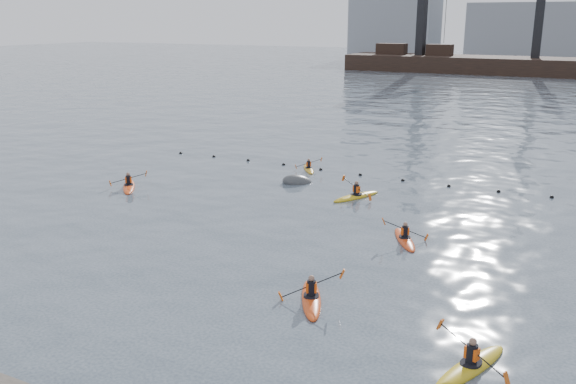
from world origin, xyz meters
name	(u,v)px	position (x,y,z in m)	size (l,w,h in m)	color
ground	(187,324)	(0.00, 0.00, 0.00)	(400.00, 400.00, 0.00)	#343E4B
float_line	(382,177)	(-0.50, 22.53, 0.03)	(33.24, 0.73, 0.24)	black
barge_pier	(533,64)	(-0.22, 110.00, 1.89)	(72.00, 19.30, 29.50)	black
skyline	(566,23)	(2.23, 150.27, 9.25)	(141.00, 28.00, 22.00)	gray
kayaker_0	(311,298)	(3.06, 3.67, 0.11)	(2.29, 3.52, 1.39)	#D44314
kayaker_1	(471,365)	(9.32, 1.63, 0.11)	(2.40, 3.65, 1.36)	gold
kayaker_2	(129,186)	(-13.85, 12.89, 0.11)	(2.72, 3.12, 1.17)	#F14D16
kayaker_3	(356,196)	(-0.34, 17.31, 0.11)	(2.28, 3.53, 1.29)	gold
kayaker_4	(405,239)	(4.33, 11.52, 0.10)	(2.18, 3.19, 1.27)	red
kayaker_5	(309,169)	(-5.79, 22.26, 0.09)	(2.04, 2.66, 0.99)	#C58F17
mooring_buoy	(298,183)	(-4.93, 18.76, 0.00)	(2.05, 1.21, 1.02)	#404345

